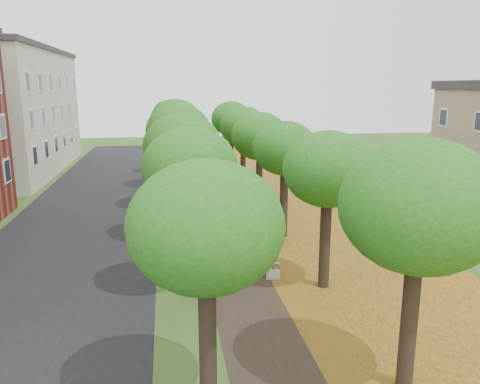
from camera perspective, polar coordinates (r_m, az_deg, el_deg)
name	(u,v)px	position (r m, az deg, el deg)	size (l,w,h in m)	color
street_asphalt	(81,228)	(25.82, -18.86, -4.14)	(8.00, 70.00, 0.01)	black
footpath	(223,221)	(25.60, -2.06, -3.59)	(3.20, 70.00, 0.01)	black
leaf_verge	(311,217)	(26.64, 8.69, -3.07)	(7.50, 70.00, 0.01)	#A77F1F
parking_lot	(440,207)	(31.11, 23.21, -1.68)	(9.00, 16.00, 0.01)	black
tree_row_west	(180,141)	(24.55, -7.28, 6.15)	(3.41, 33.41, 5.91)	black
tree_row_east	(271,140)	(25.16, 3.78, 6.38)	(3.41, 33.41, 5.91)	black
bench	(268,260)	(18.80, 3.39, -8.28)	(0.62, 1.90, 0.89)	#263029
car_silver	(459,224)	(25.15, 25.13, -3.57)	(1.56, 3.89, 1.33)	silver
car_red	(414,202)	(28.59, 20.45, -1.17)	(1.52, 4.35, 1.43)	maroon
car_grey	(419,206)	(28.18, 20.95, -1.60)	(1.76, 4.33, 1.26)	#36363C
car_white	(381,183)	(33.62, 16.80, 1.03)	(2.26, 4.91, 1.36)	silver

